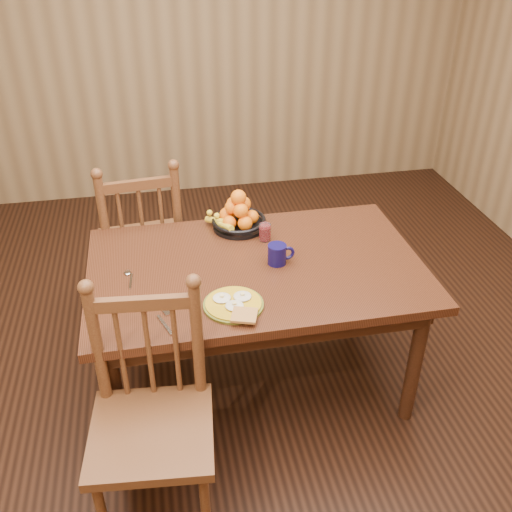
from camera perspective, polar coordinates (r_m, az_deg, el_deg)
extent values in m
cube|color=black|center=(3.22, 0.00, -12.21)|extent=(4.50, 5.00, 0.01)
cube|color=brown|center=(4.86, -6.05, 21.40)|extent=(4.50, 0.01, 2.70)
cube|color=black|center=(2.76, 0.00, -1.28)|extent=(1.60, 1.00, 0.04)
cube|color=black|center=(3.15, -1.46, 1.77)|extent=(1.40, 0.04, 0.10)
cube|color=black|center=(2.47, 1.88, -7.97)|extent=(1.40, 0.04, 0.10)
cube|color=black|center=(3.00, 13.65, -0.95)|extent=(0.04, 0.84, 0.10)
cube|color=black|center=(2.78, -14.78, -4.04)|extent=(0.04, 0.84, 0.10)
cylinder|color=black|center=(2.67, -13.68, -14.31)|extent=(0.07, 0.07, 0.70)
cylinder|color=black|center=(2.89, 15.59, -10.31)|extent=(0.07, 0.07, 0.70)
cylinder|color=black|center=(3.27, -13.52, -4.21)|extent=(0.07, 0.07, 0.70)
cylinder|color=black|center=(3.46, 10.18, -1.63)|extent=(0.07, 0.07, 0.70)
cube|color=#452314|center=(3.48, -11.30, 1.19)|extent=(0.52, 0.50, 0.04)
cylinder|color=#452314|center=(3.78, -8.30, -0.31)|extent=(0.04, 0.04, 0.47)
cylinder|color=#452314|center=(3.76, -14.20, -1.23)|extent=(0.04, 0.04, 0.47)
cylinder|color=#452314|center=(3.48, -7.28, -3.46)|extent=(0.04, 0.04, 0.47)
cylinder|color=#452314|center=(3.46, -13.71, -4.49)|extent=(0.04, 0.04, 0.47)
cylinder|color=#452314|center=(3.18, -7.86, 4.27)|extent=(0.05, 0.05, 0.57)
cylinder|color=#452314|center=(3.15, -14.92, 3.21)|extent=(0.05, 0.05, 0.57)
cylinder|color=#452314|center=(3.18, -11.28, 2.88)|extent=(0.02, 0.02, 0.44)
cube|color=#452314|center=(3.07, -11.77, 6.97)|extent=(0.39, 0.07, 0.05)
cube|color=#452314|center=(2.35, -10.40, -17.06)|extent=(0.52, 0.50, 0.04)
cylinder|color=#452314|center=(2.43, -5.04, -24.15)|extent=(0.04, 0.04, 0.47)
cylinder|color=#452314|center=(2.69, -13.94, -17.70)|extent=(0.04, 0.04, 0.47)
cylinder|color=#452314|center=(2.65, -5.20, -17.52)|extent=(0.04, 0.04, 0.47)
cylinder|color=#452314|center=(2.33, -15.59, -8.70)|extent=(0.05, 0.05, 0.56)
cylinder|color=#452314|center=(2.28, -5.86, -8.37)|extent=(0.05, 0.05, 0.56)
cylinder|color=#452314|center=(2.33, -10.64, -9.58)|extent=(0.02, 0.02, 0.43)
cube|color=#452314|center=(2.18, -11.28, -4.68)|extent=(0.39, 0.07, 0.05)
cylinder|color=#59601E|center=(2.48, -2.27, -4.89)|extent=(0.26, 0.26, 0.01)
cylinder|color=gold|center=(2.47, -2.27, -4.76)|extent=(0.24, 0.24, 0.01)
ellipsoid|color=silver|center=(2.49, -3.43, -4.20)|extent=(0.08, 0.08, 0.01)
cube|color=#F2E08C|center=(2.48, -3.44, -3.99)|extent=(0.02, 0.02, 0.01)
ellipsoid|color=silver|center=(2.49, -1.37, -4.04)|extent=(0.08, 0.08, 0.01)
cube|color=#F2E08C|center=(2.49, -1.37, -3.83)|extent=(0.02, 0.02, 0.01)
ellipsoid|color=silver|center=(2.44, -2.17, -4.97)|extent=(0.08, 0.08, 0.01)
cube|color=#F2E08C|center=(2.43, -2.17, -4.77)|extent=(0.02, 0.02, 0.01)
cube|color=brown|center=(2.39, -1.17, -5.94)|extent=(0.13, 0.13, 0.01)
cube|color=silver|center=(2.40, -9.11, -6.80)|extent=(0.06, 0.14, 0.00)
cube|color=silver|center=(2.47, -8.94, -5.55)|extent=(0.04, 0.05, 0.00)
cube|color=silver|center=(2.69, -12.40, -2.46)|extent=(0.02, 0.12, 0.00)
ellipsoid|color=silver|center=(2.75, -12.73, -1.60)|extent=(0.03, 0.04, 0.01)
cylinder|color=#0E0B3D|center=(2.73, 2.11, 0.17)|extent=(0.09, 0.09, 0.10)
torus|color=#0E0B3D|center=(2.74, 3.17, 0.28)|extent=(0.07, 0.02, 0.07)
cylinder|color=black|center=(2.71, 2.13, 1.00)|extent=(0.08, 0.08, 0.00)
cylinder|color=silver|center=(2.92, 0.90, 2.39)|extent=(0.06, 0.06, 0.09)
cylinder|color=maroon|center=(2.93, 0.90, 2.27)|extent=(0.05, 0.05, 0.07)
cylinder|color=black|center=(3.05, -1.72, 3.04)|extent=(0.28, 0.28, 0.02)
torus|color=black|center=(3.04, -1.73, 3.62)|extent=(0.29, 0.29, 0.02)
cylinder|color=black|center=(3.06, -1.71, 2.91)|extent=(0.10, 0.10, 0.01)
sphere|color=orange|center=(3.04, -0.43, 3.94)|extent=(0.07, 0.07, 0.07)
sphere|color=orange|center=(3.09, -1.53, 4.46)|extent=(0.08, 0.08, 0.08)
sphere|color=orange|center=(3.06, -2.91, 4.14)|extent=(0.08, 0.08, 0.08)
sphere|color=orange|center=(2.99, -2.68, 3.35)|extent=(0.07, 0.07, 0.07)
sphere|color=orange|center=(2.98, -1.10, 3.29)|extent=(0.08, 0.08, 0.08)
sphere|color=orange|center=(3.03, -1.28, 5.23)|extent=(0.08, 0.08, 0.08)
sphere|color=orange|center=(3.01, -2.44, 4.88)|extent=(0.07, 0.07, 0.07)
sphere|color=orange|center=(2.97, -1.53, 4.55)|extent=(0.08, 0.08, 0.08)
sphere|color=orange|center=(2.98, -1.77, 5.88)|extent=(0.08, 0.08, 0.08)
sphere|color=orange|center=(3.05, -2.29, 5.25)|extent=(0.07, 0.07, 0.07)
cylinder|color=yellow|center=(2.99, -3.30, 3.09)|extent=(0.10, 0.17, 0.07)
cylinder|color=yellow|center=(3.03, -3.81, 3.51)|extent=(0.14, 0.15, 0.07)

